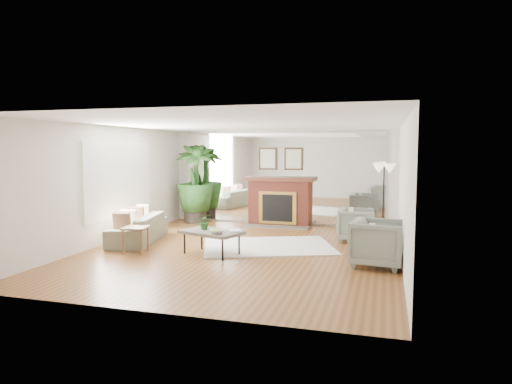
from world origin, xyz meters
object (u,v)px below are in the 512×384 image
(fireplace, at_px, (279,200))
(side_table, at_px, (135,231))
(armchair_front, at_px, (378,243))
(potted_ficus, at_px, (195,181))
(coffee_table, at_px, (211,233))
(floor_lamp, at_px, (384,174))
(armchair_back, at_px, (356,225))
(sofa, at_px, (138,228))

(fireplace, xyz_separation_m, side_table, (-1.93, -3.94, -0.23))
(armchair_front, distance_m, potted_ficus, 6.11)
(coffee_table, height_order, armchair_front, armchair_front)
(side_table, xyz_separation_m, floor_lamp, (4.59, 3.43, 0.99))
(side_table, bearing_deg, armchair_front, 3.05)
(fireplace, bearing_deg, potted_ficus, -176.09)
(potted_ficus, relative_size, floor_lamp, 1.29)
(armchair_back, relative_size, armchair_front, 0.89)
(side_table, distance_m, floor_lamp, 5.81)
(sofa, bearing_deg, coffee_table, 58.00)
(armchair_back, xyz_separation_m, floor_lamp, (0.55, 1.08, 1.06))
(side_table, xyz_separation_m, potted_ficus, (-0.39, 3.78, 0.72))
(fireplace, relative_size, sofa, 1.02)
(armchair_front, xyz_separation_m, potted_ficus, (-4.93, 3.54, 0.74))
(armchair_back, distance_m, armchair_front, 2.16)
(armchair_front, bearing_deg, floor_lamp, 5.95)
(fireplace, bearing_deg, armchair_front, -54.89)
(coffee_table, relative_size, potted_ficus, 0.61)
(side_table, distance_m, potted_ficus, 3.87)
(floor_lamp, bearing_deg, sofa, -154.32)
(sofa, relative_size, floor_lamp, 1.20)
(coffee_table, height_order, sofa, sofa)
(armchair_front, bearing_deg, sofa, 88.63)
(fireplace, relative_size, armchair_back, 2.59)
(coffee_table, bearing_deg, armchair_back, 39.04)
(coffee_table, distance_m, floor_lamp, 4.55)
(side_table, bearing_deg, floor_lamp, 36.77)
(armchair_front, bearing_deg, armchair_back, 20.22)
(sofa, relative_size, side_table, 3.87)
(coffee_table, bearing_deg, floor_lamp, 45.41)
(fireplace, distance_m, armchair_back, 2.65)
(fireplace, relative_size, floor_lamp, 1.23)
(armchair_front, xyz_separation_m, floor_lamp, (0.05, 3.19, 1.02))
(armchair_back, xyz_separation_m, side_table, (-4.04, -2.35, 0.07))
(armchair_back, xyz_separation_m, potted_ficus, (-4.43, 1.43, 0.79))
(armchair_back, relative_size, side_table, 1.53)
(fireplace, distance_m, coffee_table, 3.71)
(coffee_table, relative_size, armchair_front, 1.48)
(armchair_front, height_order, potted_ficus, potted_ficus)
(sofa, height_order, armchair_front, armchair_front)
(fireplace, xyz_separation_m, coffee_table, (-0.47, -3.67, -0.24))
(armchair_front, relative_size, floor_lamp, 0.53)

